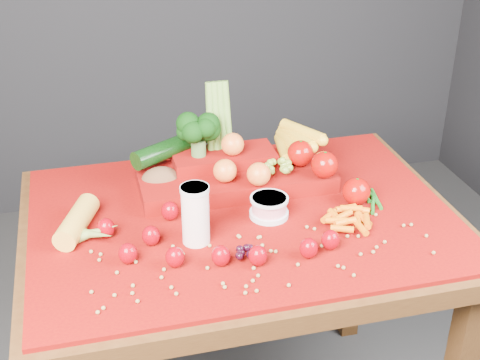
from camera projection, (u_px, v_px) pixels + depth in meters
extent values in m
cube|color=#321B0B|center=(242.00, 227.00, 1.71)|extent=(1.10, 0.80, 0.05)
cube|color=#321B0B|center=(65.00, 294.00, 2.06)|extent=(0.06, 0.06, 0.70)
cube|color=#321B0B|center=(354.00, 251.00, 2.27)|extent=(0.06, 0.06, 0.70)
cube|color=#7B0B04|center=(242.00, 216.00, 1.69)|extent=(1.05, 0.75, 0.01)
cylinder|color=white|center=(195.00, 215.00, 1.55)|extent=(0.06, 0.06, 0.15)
cylinder|color=silver|center=(195.00, 189.00, 1.51)|extent=(0.07, 0.07, 0.01)
cylinder|color=silver|center=(269.00, 214.00, 1.68)|extent=(0.10, 0.10, 0.01)
cylinder|color=pink|center=(269.00, 204.00, 1.67)|extent=(0.09, 0.09, 0.04)
cylinder|color=silver|center=(269.00, 199.00, 1.66)|extent=(0.10, 0.10, 0.01)
ellipsoid|color=#990013|center=(151.00, 236.00, 1.56)|extent=(0.04, 0.04, 0.05)
cone|color=#0B420D|center=(150.00, 227.00, 1.55)|extent=(0.03, 0.03, 0.01)
ellipsoid|color=#990013|center=(128.00, 253.00, 1.49)|extent=(0.04, 0.04, 0.05)
cone|color=#0B420D|center=(127.00, 245.00, 1.48)|extent=(0.03, 0.03, 0.01)
ellipsoid|color=#990013|center=(175.00, 257.00, 1.48)|extent=(0.04, 0.04, 0.05)
cone|color=#0B420D|center=(174.00, 248.00, 1.47)|extent=(0.03, 0.03, 0.01)
ellipsoid|color=#990013|center=(221.00, 256.00, 1.49)|extent=(0.04, 0.04, 0.05)
cone|color=#0B420D|center=(221.00, 247.00, 1.48)|extent=(0.03, 0.03, 0.01)
ellipsoid|color=#990013|center=(258.00, 256.00, 1.49)|extent=(0.04, 0.04, 0.05)
cone|color=#0B420D|center=(258.00, 247.00, 1.48)|extent=(0.03, 0.03, 0.01)
ellipsoid|color=#990013|center=(309.00, 248.00, 1.51)|extent=(0.04, 0.04, 0.05)
cone|color=#0B420D|center=(309.00, 239.00, 1.50)|extent=(0.03, 0.03, 0.01)
ellipsoid|color=#990013|center=(170.00, 211.00, 1.66)|extent=(0.04, 0.04, 0.05)
cone|color=#0B420D|center=(169.00, 203.00, 1.65)|extent=(0.03, 0.03, 0.01)
ellipsoid|color=#990013|center=(106.00, 228.00, 1.59)|extent=(0.04, 0.04, 0.05)
cone|color=#0B420D|center=(105.00, 219.00, 1.58)|extent=(0.03, 0.03, 0.01)
ellipsoid|color=#990013|center=(330.00, 240.00, 1.54)|extent=(0.04, 0.04, 0.05)
cone|color=#0B420D|center=(331.00, 231.00, 1.53)|extent=(0.03, 0.03, 0.01)
cylinder|color=#E4C545|center=(77.00, 222.00, 1.61)|extent=(0.12, 0.19, 0.06)
ellipsoid|color=#51371E|center=(161.00, 180.00, 1.78)|extent=(0.10, 0.08, 0.07)
cube|color=#7B0B04|center=(235.00, 178.00, 1.81)|extent=(0.52, 0.22, 0.04)
cube|color=#7B0B04|center=(224.00, 158.00, 1.83)|extent=(0.28, 0.12, 0.03)
sphere|color=#9F0003|center=(325.00, 165.00, 1.76)|extent=(0.07, 0.07, 0.07)
sphere|color=#9F0003|center=(356.00, 191.00, 1.72)|extent=(0.07, 0.07, 0.07)
sphere|color=#9F0003|center=(300.00, 153.00, 1.82)|extent=(0.07, 0.07, 0.07)
sphere|color=#DC461D|center=(225.00, 171.00, 1.74)|extent=(0.06, 0.06, 0.06)
sphere|color=#DC461D|center=(259.00, 174.00, 1.72)|extent=(0.06, 0.06, 0.06)
sphere|color=#DC461D|center=(233.00, 144.00, 1.80)|extent=(0.06, 0.06, 0.06)
cylinder|color=gold|center=(283.00, 148.00, 1.89)|extent=(0.06, 0.16, 0.04)
cylinder|color=gold|center=(290.00, 143.00, 1.88)|extent=(0.04, 0.16, 0.04)
cylinder|color=gold|center=(297.00, 137.00, 1.88)|extent=(0.07, 0.16, 0.04)
cylinder|color=gold|center=(303.00, 132.00, 1.88)|extent=(0.10, 0.15, 0.04)
cylinder|color=#3F662D|center=(198.00, 148.00, 1.80)|extent=(0.04, 0.04, 0.04)
cylinder|color=olive|center=(210.00, 122.00, 1.82)|extent=(0.03, 0.06, 0.22)
cylinder|color=olive|center=(216.00, 122.00, 1.82)|extent=(0.02, 0.06, 0.22)
cylinder|color=olive|center=(222.00, 121.00, 1.82)|extent=(0.02, 0.06, 0.22)
cylinder|color=olive|center=(227.00, 121.00, 1.83)|extent=(0.03, 0.06, 0.22)
cylinder|color=black|center=(171.00, 148.00, 1.82)|extent=(0.23, 0.16, 0.05)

